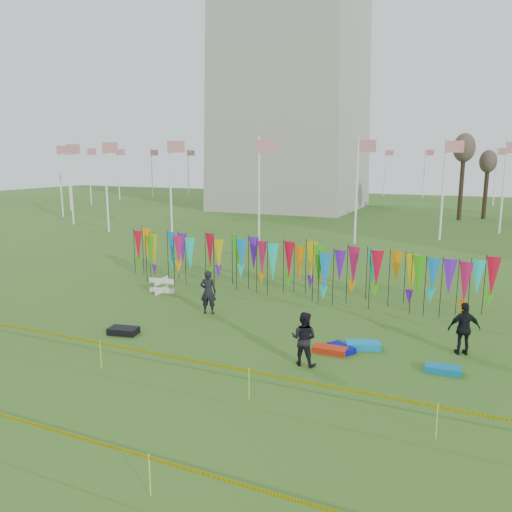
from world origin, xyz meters
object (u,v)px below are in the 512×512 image
at_px(kite_bag_black, 124,331).
at_px(person_left, 208,292).
at_px(kite_bag_teal, 443,369).
at_px(person_mid, 304,339).
at_px(kite_bag_blue, 342,348).
at_px(person_right, 464,329).
at_px(kite_bag_turquoise, 363,345).
at_px(box_kite, 162,286).
at_px(kite_bag_red, 330,350).

bearing_deg(kite_bag_black, person_left, 64.54).
relative_size(person_left, kite_bag_teal, 1.78).
bearing_deg(person_mid, kite_bag_blue, -115.51).
xyz_separation_m(person_right, kite_bag_turquoise, (-3.14, -0.84, -0.78)).
xyz_separation_m(person_mid, kite_bag_teal, (4.09, 1.17, -0.77)).
height_order(person_right, kite_bag_teal, person_right).
height_order(person_mid, person_right, person_right).
xyz_separation_m(box_kite, person_right, (13.60, -2.35, 0.52)).
height_order(kite_bag_turquoise, kite_bag_black, kite_bag_black).
xyz_separation_m(person_right, kite_bag_blue, (-3.76, -1.36, -0.80)).
height_order(person_mid, kite_bag_blue, person_mid).
relative_size(kite_bag_red, kite_bag_teal, 1.07).
distance_m(person_left, kite_bag_turquoise, 6.96).
relative_size(kite_bag_turquoise, kite_bag_black, 1.08).
relative_size(person_mid, person_right, 0.97).
bearing_deg(person_left, person_right, 161.05).
height_order(box_kite, kite_bag_black, box_kite).
bearing_deg(kite_bag_teal, box_kite, 162.48).
bearing_deg(box_kite, kite_bag_teal, -17.52).
relative_size(person_right, kite_bag_red, 1.59).
height_order(kite_bag_blue, kite_bag_black, kite_bag_black).
distance_m(person_left, kite_bag_red, 6.30).
xyz_separation_m(box_kite, kite_bag_black, (2.01, -5.38, -0.25)).
height_order(person_right, kite_bag_turquoise, person_right).
bearing_deg(kite_bag_turquoise, kite_bag_blue, -139.40).
distance_m(person_left, kite_bag_black, 3.94).
xyz_separation_m(person_left, person_right, (9.94, -0.45, -0.04)).
bearing_deg(box_kite, kite_bag_blue, -20.63).
bearing_deg(kite_bag_turquoise, box_kite, 163.07).
xyz_separation_m(person_mid, kite_bag_black, (-7.02, -0.07, -0.74)).
bearing_deg(kite_bag_red, kite_bag_turquoise, 42.77).
distance_m(person_right, kite_bag_red, 4.48).
height_order(kite_bag_blue, kite_bag_teal, kite_bag_teal).
relative_size(person_right, kite_bag_blue, 1.92).
bearing_deg(person_left, kite_bag_red, 143.61).
bearing_deg(kite_bag_teal, person_mid, -164.05).
height_order(box_kite, person_mid, person_mid).
xyz_separation_m(person_right, kite_bag_teal, (-0.48, -1.79, -0.79)).
bearing_deg(person_right, kite_bag_turquoise, -5.93).
bearing_deg(kite_bag_blue, box_kite, 159.37).
relative_size(box_kite, kite_bag_blue, 0.80).
xyz_separation_m(kite_bag_red, kite_bag_black, (-7.53, -1.35, 0.02)).
distance_m(box_kite, kite_bag_blue, 10.53).
relative_size(box_kite, kite_bag_turquoise, 0.65).
bearing_deg(person_right, kite_bag_blue, -0.92).
bearing_deg(kite_bag_black, kite_bag_red, 10.14).
bearing_deg(box_kite, kite_bag_black, -69.56).
relative_size(person_mid, kite_bag_red, 1.54).
relative_size(kite_bag_turquoise, kite_bag_red, 1.03).
xyz_separation_m(box_kite, person_left, (3.66, -1.90, 0.56)).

